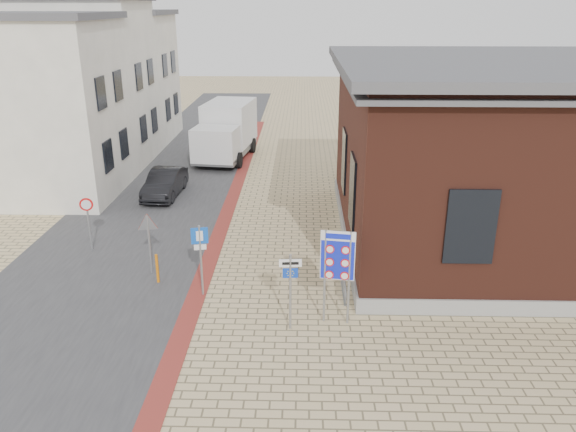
% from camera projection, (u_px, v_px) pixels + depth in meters
% --- Properties ---
extents(ground, '(120.00, 120.00, 0.00)m').
position_uv_depth(ground, '(255.00, 330.00, 15.79)').
color(ground, tan).
rests_on(ground, ground).
extents(road_strip, '(7.00, 60.00, 0.02)m').
position_uv_depth(road_strip, '(175.00, 176.00, 29.96)').
color(road_strip, '#38383A').
rests_on(road_strip, ground).
extents(curb_strip, '(0.60, 40.00, 0.02)m').
position_uv_depth(curb_strip, '(228.00, 208.00, 25.19)').
color(curb_strip, maroon).
rests_on(curb_strip, ground).
extents(brick_building, '(13.00, 13.00, 6.80)m').
position_uv_depth(brick_building, '(509.00, 151.00, 20.89)').
color(brick_building, gray).
rests_on(brick_building, ground).
extents(townhouse_near, '(7.40, 6.40, 8.30)m').
position_uv_depth(townhouse_near, '(36.00, 107.00, 25.82)').
color(townhouse_near, beige).
rests_on(townhouse_near, ground).
extents(townhouse_mid, '(7.40, 6.40, 9.10)m').
position_uv_depth(townhouse_mid, '(83.00, 82.00, 31.29)').
color(townhouse_mid, beige).
rests_on(townhouse_mid, ground).
extents(townhouse_far, '(7.40, 6.40, 8.30)m').
position_uv_depth(townhouse_far, '(117.00, 76.00, 37.04)').
color(townhouse_far, beige).
rests_on(townhouse_far, ground).
extents(bike_rack, '(0.08, 1.80, 0.60)m').
position_uv_depth(bike_rack, '(344.00, 286.00, 17.70)').
color(bike_rack, slate).
rests_on(bike_rack, ground).
extents(sedan, '(1.51, 3.95, 1.28)m').
position_uv_depth(sedan, '(165.00, 183.00, 26.68)').
color(sedan, black).
rests_on(sedan, ground).
extents(box_truck, '(3.23, 6.43, 3.23)m').
position_uv_depth(box_truck, '(226.00, 131.00, 32.89)').
color(box_truck, slate).
rests_on(box_truck, ground).
extents(border_sign, '(0.96, 0.19, 2.83)m').
position_uv_depth(border_sign, '(338.00, 258.00, 15.49)').
color(border_sign, gray).
rests_on(border_sign, ground).
extents(essen_sign, '(0.62, 0.09, 2.29)m').
position_uv_depth(essen_sign, '(290.00, 281.00, 15.34)').
color(essen_sign, gray).
rests_on(essen_sign, ground).
extents(parking_sign, '(0.51, 0.15, 2.36)m').
position_uv_depth(parking_sign, '(200.00, 249.00, 17.15)').
color(parking_sign, gray).
rests_on(parking_sign, ground).
extents(yield_sign, '(0.75, 0.22, 2.12)m').
position_uv_depth(yield_sign, '(148.00, 230.00, 18.60)').
color(yield_sign, gray).
rests_on(yield_sign, ground).
extents(speed_sign, '(0.48, 0.12, 2.07)m').
position_uv_depth(speed_sign, '(88.00, 216.00, 20.43)').
color(speed_sign, gray).
rests_on(speed_sign, ground).
extents(bollard, '(0.12, 0.12, 1.01)m').
position_uv_depth(bollard, '(157.00, 269.00, 18.32)').
color(bollard, orange).
rests_on(bollard, ground).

